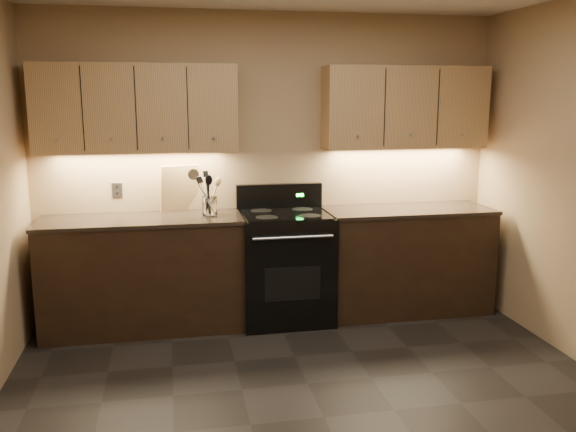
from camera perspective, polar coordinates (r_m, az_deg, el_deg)
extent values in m
plane|color=black|center=(3.86, 3.39, -18.29)|extent=(4.00, 4.00, 0.00)
cube|color=tan|center=(5.35, -1.77, 4.76)|extent=(4.00, 0.04, 2.60)
cube|color=black|center=(5.16, -13.35, -5.41)|extent=(1.60, 0.60, 0.90)
cube|color=#362922|center=(5.05, -13.59, -0.35)|extent=(1.62, 0.62, 0.03)
cube|color=black|center=(5.54, 10.96, -4.17)|extent=(1.44, 0.60, 0.90)
cube|color=#362922|center=(5.44, 11.14, 0.56)|extent=(1.46, 0.62, 0.03)
cube|color=black|center=(5.21, -0.26, -4.83)|extent=(0.76, 0.65, 0.92)
cube|color=black|center=(5.11, -0.27, 0.20)|extent=(0.70, 0.60, 0.01)
cube|color=black|center=(5.36, -0.84, 1.86)|extent=(0.76, 0.07, 0.22)
cube|color=#19FF33|center=(5.36, 1.13, 1.98)|extent=(0.06, 0.00, 0.03)
cylinder|color=silver|center=(4.81, 0.49, -2.02)|extent=(0.65, 0.02, 0.02)
cube|color=black|center=(4.92, 0.45, -6.37)|extent=(0.46, 0.00, 0.28)
cylinder|color=black|center=(4.93, -2.00, -0.12)|extent=(0.18, 0.18, 0.00)
cylinder|color=black|center=(5.00, 2.08, 0.03)|extent=(0.18, 0.18, 0.00)
cylinder|color=black|center=(5.22, -2.52, 0.51)|extent=(0.18, 0.18, 0.00)
cylinder|color=black|center=(5.28, 1.35, 0.64)|extent=(0.18, 0.18, 0.00)
cube|color=tan|center=(5.11, -13.97, 9.76)|extent=(1.60, 0.30, 0.70)
cube|color=tan|center=(5.49, 10.90, 9.96)|extent=(1.44, 0.30, 0.70)
cube|color=#B2B5BA|center=(5.32, -15.71, 2.35)|extent=(0.08, 0.01, 0.12)
cylinder|color=white|center=(5.06, -7.34, 0.95)|extent=(0.13, 0.13, 0.15)
cylinder|color=white|center=(5.08, -7.32, 0.19)|extent=(0.12, 0.12, 0.02)
cube|color=tan|center=(5.26, -10.14, 2.58)|extent=(0.33, 0.18, 0.40)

